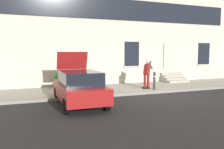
{
  "coord_description": "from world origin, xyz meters",
  "views": [
    {
      "loc": [
        -6.77,
        -10.21,
        2.31
      ],
      "look_at": [
        -2.22,
        1.6,
        1.1
      ],
      "focal_mm": 37.23,
      "sensor_mm": 36.0,
      "label": 1
    }
  ],
  "objects_px": {
    "hatchback_car_red": "(79,87)",
    "person_on_phone": "(147,72)",
    "bollard_far_left": "(85,83)",
    "planter_charcoal": "(58,80)",
    "bollard_near_person": "(154,80)",
    "planter_terracotta": "(92,79)"
  },
  "relations": [
    {
      "from": "bollard_far_left",
      "to": "person_on_phone",
      "type": "height_order",
      "value": "person_on_phone"
    },
    {
      "from": "planter_terracotta",
      "to": "person_on_phone",
      "type": "bearing_deg",
      "value": -40.49
    },
    {
      "from": "person_on_phone",
      "to": "bollard_far_left",
      "type": "bearing_deg",
      "value": -179.01
    },
    {
      "from": "bollard_far_left",
      "to": "person_on_phone",
      "type": "relative_size",
      "value": 0.6
    },
    {
      "from": "hatchback_car_red",
      "to": "person_on_phone",
      "type": "xyz_separation_m",
      "value": [
        4.55,
        2.03,
        0.35
      ]
    },
    {
      "from": "bollard_near_person",
      "to": "bollard_far_left",
      "type": "xyz_separation_m",
      "value": [
        -4.13,
        0.0,
        0.0
      ]
    },
    {
      "from": "bollard_near_person",
      "to": "planter_terracotta",
      "type": "relative_size",
      "value": 1.22
    },
    {
      "from": "hatchback_car_red",
      "to": "planter_terracotta",
      "type": "distance_m",
      "value": 4.72
    },
    {
      "from": "planter_charcoal",
      "to": "planter_terracotta",
      "type": "bearing_deg",
      "value": -1.92
    },
    {
      "from": "hatchback_car_red",
      "to": "planter_charcoal",
      "type": "xyz_separation_m",
      "value": [
        -0.31,
        4.42,
        -0.19
      ]
    },
    {
      "from": "bollard_near_person",
      "to": "planter_charcoal",
      "type": "height_order",
      "value": "bollard_near_person"
    },
    {
      "from": "hatchback_car_red",
      "to": "planter_terracotta",
      "type": "relative_size",
      "value": 4.75
    },
    {
      "from": "bollard_near_person",
      "to": "planter_terracotta",
      "type": "xyz_separation_m",
      "value": [
        -2.98,
        2.72,
        -0.11
      ]
    },
    {
      "from": "bollard_near_person",
      "to": "hatchback_car_red",
      "type": "bearing_deg",
      "value": -161.32
    },
    {
      "from": "bollard_near_person",
      "to": "bollard_far_left",
      "type": "relative_size",
      "value": 1.0
    },
    {
      "from": "bollard_near_person",
      "to": "planter_terracotta",
      "type": "bearing_deg",
      "value": 137.59
    },
    {
      "from": "person_on_phone",
      "to": "planter_charcoal",
      "type": "height_order",
      "value": "person_on_phone"
    },
    {
      "from": "bollard_far_left",
      "to": "planter_terracotta",
      "type": "relative_size",
      "value": 1.22
    },
    {
      "from": "bollard_near_person",
      "to": "person_on_phone",
      "type": "height_order",
      "value": "person_on_phone"
    },
    {
      "from": "planter_charcoal",
      "to": "person_on_phone",
      "type": "bearing_deg",
      "value": -26.24
    },
    {
      "from": "bollard_near_person",
      "to": "planter_terracotta",
      "type": "height_order",
      "value": "bollard_near_person"
    },
    {
      "from": "planter_charcoal",
      "to": "bollard_near_person",
      "type": "bearing_deg",
      "value": -28.63
    }
  ]
}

